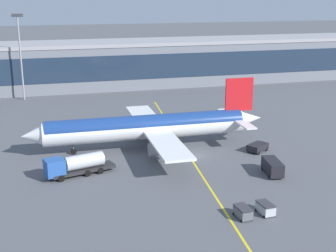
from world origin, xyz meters
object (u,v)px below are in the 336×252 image
object	(u,v)px
baggage_cart_1	(265,208)
pushback_tug	(258,147)
fuel_tanker	(75,165)
main_airliner	(148,127)
baggage_cart_0	(243,212)
crew_van	(273,167)

from	to	relation	value
baggage_cart_1	pushback_tug	bearing A→B (deg)	66.49
fuel_tanker	pushback_tug	size ratio (longest dim) A/B	2.49
main_airliner	baggage_cart_0	xyz separation A→B (m)	(5.37, -29.51, -3.24)
crew_van	pushback_tug	distance (m)	10.99
crew_van	pushback_tug	size ratio (longest dim) A/B	1.18
crew_van	baggage_cart_0	size ratio (longest dim) A/B	1.91
fuel_tanker	pushback_tug	distance (m)	32.16
fuel_tanker	baggage_cart_0	size ratio (longest dim) A/B	4.01
baggage_cart_0	crew_van	bearing A→B (deg)	49.46
main_airliner	baggage_cart_1	xyz separation A→B (m)	(8.56, -29.27, -3.24)
main_airliner	baggage_cart_1	distance (m)	30.67
main_airliner	fuel_tanker	bearing A→B (deg)	-144.19
main_airliner	pushback_tug	world-z (taller)	main_airliner
fuel_tanker	crew_van	world-z (taller)	fuel_tanker
crew_van	baggage_cart_1	world-z (taller)	crew_van
fuel_tanker	baggage_cart_1	bearing A→B (deg)	-41.15
baggage_cart_1	main_airliner	bearing A→B (deg)	106.30
main_airliner	baggage_cart_0	world-z (taller)	main_airliner
baggage_cart_0	pushback_tug	bearing A→B (deg)	60.28
fuel_tanker	pushback_tug	world-z (taller)	fuel_tanker
crew_van	baggage_cart_0	xyz separation A→B (m)	(-10.33, -12.07, -0.53)
main_airliner	baggage_cart_0	size ratio (longest dim) A/B	15.84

